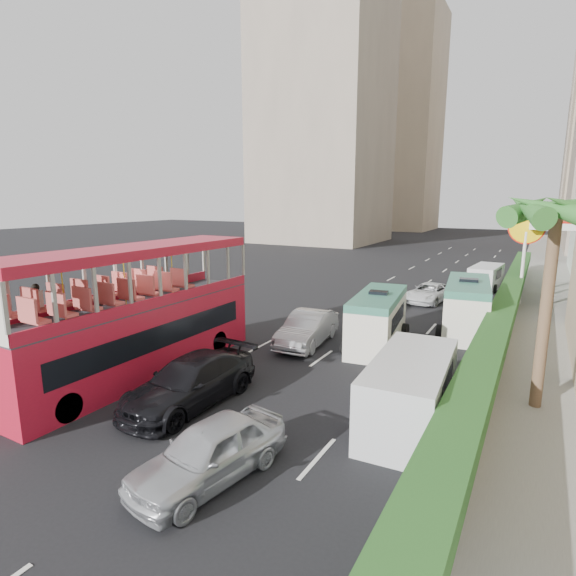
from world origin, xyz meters
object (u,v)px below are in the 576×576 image
Objects in this scene: car_black at (191,404)px; car_silver_lane_a at (307,344)px; double_decker_bus at (137,311)px; panel_van_near at (410,391)px; minibus_near at (378,320)px; palm_tree at (546,311)px; minibus_far at (467,307)px; panel_van_far at (486,277)px; car_silver_lane_b at (211,479)px; van_asset at (428,302)px.

car_silver_lane_a is at bearing 87.62° from car_black.
panel_van_near is at bearing 6.19° from double_decker_bus.
palm_tree is at bearing -38.08° from minibus_near.
double_decker_bus is 2.09× the size of panel_van_near.
panel_van_far is at bearing 84.68° from minibus_far.
car_silver_lane_a is at bearing 56.99° from double_decker_bus.
panel_van_near reaches higher than car_silver_lane_a.
palm_tree is at bearing -75.15° from minibus_far.
panel_van_far is at bearing 93.78° from car_silver_lane_b.
double_decker_bus is 16.17m from minibus_far.
palm_tree is (3.39, 2.87, 2.33)m from panel_van_near.
car_silver_lane_a is 19.66m from panel_van_far.
panel_van_far is (2.80, 6.70, 0.90)m from van_asset.
minibus_far is 1.15× the size of panel_van_near.
panel_van_near is 1.17× the size of panel_van_far.
double_decker_bus is 2.46× the size of van_asset.
minibus_near is 0.93× the size of minibus_far.
van_asset is 17.69m from panel_van_near.
car_silver_lane_a is 1.09× the size of car_silver_lane_b.
panel_van_far is 0.70× the size of palm_tree.
minibus_far is at bearing 45.04° from minibus_near.
car_silver_lane_b is 12.12m from minibus_near.
double_decker_bus is 2.44× the size of panel_van_far.
car_silver_lane_b is at bearing -81.50° from van_asset.
palm_tree is at bearing 59.38° from car_silver_lane_b.
car_silver_lane_a is 0.78× the size of minibus_far.
double_decker_bus reaches higher than panel_van_near.
car_black is at bearing -164.77° from panel_van_near.
minibus_far reaches higher than van_asset.
van_asset is at bearing 110.26° from minibus_far.
van_asset is (3.03, 12.05, 0.00)m from car_silver_lane_a.
car_silver_lane_b is (2.68, -10.55, 0.00)m from car_silver_lane_a.
minibus_far reaches higher than minibus_near.
palm_tree is (3.36, -8.29, 2.04)m from minibus_far.
car_silver_lane_a is 0.74× the size of palm_tree.
panel_van_far is (5.83, 18.76, 0.90)m from car_silver_lane_a.
double_decker_bus is at bearing -163.84° from palm_tree.
panel_van_far reaches higher than van_asset.
double_decker_bus reaches higher than panel_van_far.
van_asset is 0.74× the size of minibus_far.
minibus_far is (10.44, 12.29, -1.19)m from double_decker_bus.
minibus_far is at bearing 112.05° from palm_tree.
panel_van_near is at bearing -139.72° from palm_tree.
palm_tree reaches higher than minibus_far.
palm_tree is (6.69, -3.95, 2.14)m from minibus_near.
panel_van_near is (6.23, -5.31, 1.05)m from car_silver_lane_a.
minibus_far reaches higher than car_silver_lane_b.
car_silver_lane_a reaches higher than van_asset.
panel_van_near is 0.82× the size of palm_tree.
car_black reaches higher than van_asset.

